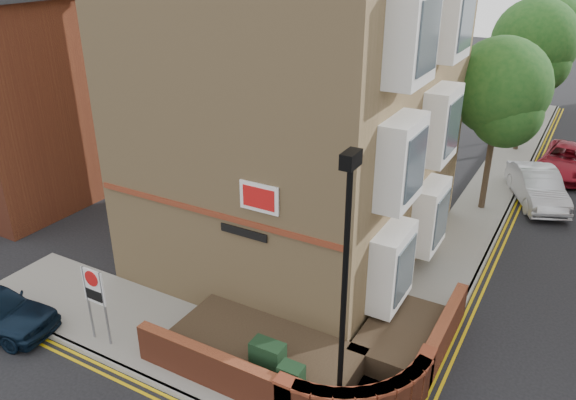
# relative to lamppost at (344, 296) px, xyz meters

# --- Properties ---
(pavement_corner) EXTENTS (13.00, 3.00, 0.12)m
(pavement_corner) POSITION_rel_lamppost_xyz_m (-5.10, 0.30, -3.28)
(pavement_corner) COLOR gray
(pavement_corner) RESTS_ON ground
(pavement_main) EXTENTS (2.00, 32.00, 0.12)m
(pavement_main) POSITION_rel_lamppost_xyz_m (0.40, 14.80, -3.28)
(pavement_main) COLOR gray
(pavement_main) RESTS_ON ground
(kerb_side) EXTENTS (13.00, 0.15, 0.12)m
(kerb_side) POSITION_rel_lamppost_xyz_m (-5.10, -1.20, -3.28)
(kerb_side) COLOR gray
(kerb_side) RESTS_ON ground
(kerb_main_near) EXTENTS (0.15, 32.00, 0.12)m
(kerb_main_near) POSITION_rel_lamppost_xyz_m (1.40, 14.80, -3.28)
(kerb_main_near) COLOR gray
(kerb_main_near) RESTS_ON ground
(yellow_lines_side) EXTENTS (13.00, 0.28, 0.01)m
(yellow_lines_side) POSITION_rel_lamppost_xyz_m (-5.10, -1.45, -3.34)
(yellow_lines_side) COLOR gold
(yellow_lines_side) RESTS_ON ground
(yellow_lines_main) EXTENTS (0.28, 32.00, 0.01)m
(yellow_lines_main) POSITION_rel_lamppost_xyz_m (1.65, 14.80, -3.34)
(yellow_lines_main) COLOR gold
(yellow_lines_main) RESTS_ON ground
(corner_building) EXTENTS (8.95, 10.40, 13.60)m
(corner_building) POSITION_rel_lamppost_xyz_m (-4.44, 6.80, 2.88)
(corner_building) COLOR tan
(corner_building) RESTS_ON ground
(garden_wall) EXTENTS (6.80, 6.00, 1.20)m
(garden_wall) POSITION_rel_lamppost_xyz_m (-1.60, 1.30, -3.34)
(garden_wall) COLOR brown
(garden_wall) RESTS_ON ground
(lamppost) EXTENTS (0.25, 0.50, 6.30)m
(lamppost) POSITION_rel_lamppost_xyz_m (0.00, 0.00, 0.00)
(lamppost) COLOR black
(lamppost) RESTS_ON pavement_corner
(utility_cabinet_large) EXTENTS (0.80, 0.45, 1.20)m
(utility_cabinet_large) POSITION_rel_lamppost_xyz_m (-1.90, 0.10, -2.62)
(utility_cabinet_large) COLOR black
(utility_cabinet_large) RESTS_ON pavement_corner
(utility_cabinet_small) EXTENTS (0.55, 0.40, 1.10)m
(utility_cabinet_small) POSITION_rel_lamppost_xyz_m (-1.10, -0.20, -2.67)
(utility_cabinet_small) COLOR black
(utility_cabinet_small) RESTS_ON pavement_corner
(zone_sign) EXTENTS (0.72, 0.07, 2.20)m
(zone_sign) POSITION_rel_lamppost_xyz_m (-6.60, -0.70, -1.70)
(zone_sign) COLOR slate
(zone_sign) RESTS_ON pavement_corner
(side_building) EXTENTS (6.40, 10.40, 9.00)m
(side_building) POSITION_rel_lamppost_xyz_m (-16.60, 6.80, 1.20)
(side_building) COLOR brown
(side_building) RESTS_ON ground
(tree_near) EXTENTS (3.64, 3.65, 6.70)m
(tree_near) POSITION_rel_lamppost_xyz_m (0.40, 12.85, 1.36)
(tree_near) COLOR #382B1E
(tree_near) RESTS_ON pavement_main
(tree_mid) EXTENTS (4.03, 4.03, 7.42)m
(tree_mid) POSITION_rel_lamppost_xyz_m (0.40, 20.85, 1.85)
(tree_mid) COLOR #382B1E
(tree_mid) RESTS_ON pavement_main
(tree_far) EXTENTS (3.81, 3.81, 7.00)m
(tree_far) POSITION_rel_lamppost_xyz_m (0.40, 28.85, 1.57)
(tree_far) COLOR #382B1E
(tree_far) RESTS_ON pavement_main
(traffic_light_assembly) EXTENTS (0.20, 0.16, 4.20)m
(traffic_light_assembly) POSITION_rel_lamppost_xyz_m (0.80, 23.80, -0.56)
(traffic_light_assembly) COLOR black
(traffic_light_assembly) RESTS_ON pavement_main
(silver_car_near) EXTENTS (3.11, 4.57, 1.43)m
(silver_car_near) POSITION_rel_lamppost_xyz_m (2.17, 14.59, -2.63)
(silver_car_near) COLOR #B2B5BB
(silver_car_near) RESTS_ON ground
(red_car_main) EXTENTS (2.56, 4.93, 1.33)m
(red_car_main) POSITION_rel_lamppost_xyz_m (2.94, 18.66, -2.68)
(red_car_main) COLOR maroon
(red_car_main) RESTS_ON ground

